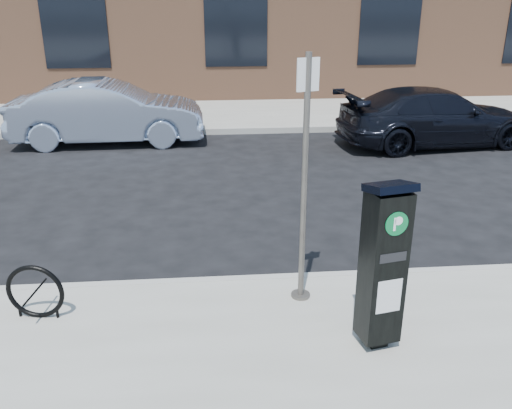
{
  "coord_description": "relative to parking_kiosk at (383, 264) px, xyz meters",
  "views": [
    {
      "loc": [
        -0.93,
        -6.03,
        3.52
      ],
      "look_at": [
        -0.36,
        0.5,
        0.93
      ],
      "focal_mm": 38.0,
      "sensor_mm": 36.0,
      "label": 1
    }
  ],
  "objects": [
    {
      "name": "curb_far",
      "position": [
        -0.7,
        9.52,
        -0.99
      ],
      "size": [
        60.0,
        0.12,
        0.16
      ],
      "primitive_type": "cube",
      "color": "#9E9B93",
      "rests_on": "ground"
    },
    {
      "name": "ground",
      "position": [
        -0.7,
        1.5,
        -1.06
      ],
      "size": [
        120.0,
        120.0,
        0.0
      ],
      "primitive_type": "plane",
      "color": "black",
      "rests_on": "ground"
    },
    {
      "name": "curb_near",
      "position": [
        -0.7,
        1.48,
        -0.99
      ],
      "size": [
        60.0,
        0.12,
        0.16
      ],
      "primitive_type": "cube",
      "color": "#9E9B93",
      "rests_on": "ground"
    },
    {
      "name": "car_silver",
      "position": [
        -4.1,
        8.9,
        -0.3
      ],
      "size": [
        4.66,
        1.73,
        1.52
      ],
      "primitive_type": "imported",
      "rotation": [
        0.0,
        0.0,
        1.6
      ],
      "color": "#A1B0CD",
      "rests_on": "ground"
    },
    {
      "name": "sign_pole",
      "position": [
        -0.62,
        0.98,
        0.48
      ],
      "size": [
        0.24,
        0.22,
        2.81
      ],
      "rotation": [
        0.0,
        0.0,
        0.3
      ],
      "color": "#4E4945",
      "rests_on": "sidewalk_near"
    },
    {
      "name": "car_dark",
      "position": [
        3.83,
        8.01,
        -0.37
      ],
      "size": [
        4.95,
        2.48,
        1.38
      ],
      "primitive_type": "imported",
      "rotation": [
        0.0,
        0.0,
        1.69
      ],
      "color": "black",
      "rests_on": "ground"
    },
    {
      "name": "bike_rack",
      "position": [
        -3.58,
        0.8,
        -0.59
      ],
      "size": [
        0.65,
        0.15,
        0.65
      ],
      "rotation": [
        0.0,
        0.0,
        -0.15
      ],
      "color": "black",
      "rests_on": "sidewalk_near"
    },
    {
      "name": "parking_kiosk",
      "position": [
        0.0,
        0.0,
        0.0
      ],
      "size": [
        0.47,
        0.44,
        1.77
      ],
      "rotation": [
        0.0,
        0.0,
        0.21
      ],
      "color": "black",
      "rests_on": "sidewalk_near"
    },
    {
      "name": "sidewalk_far",
      "position": [
        -0.7,
        15.5,
        -0.99
      ],
      "size": [
        60.0,
        12.0,
        0.15
      ],
      "primitive_type": "cube",
      "color": "gray",
      "rests_on": "ground"
    }
  ]
}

